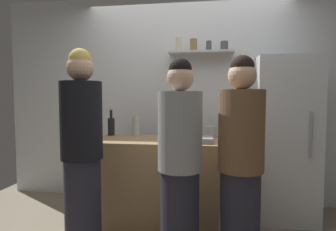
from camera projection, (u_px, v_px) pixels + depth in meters
back_wall_assembly at (187, 99)px, 3.46m from camera, size 4.80×0.32×2.60m
refrigerator at (283, 139)px, 2.94m from camera, size 0.63×0.62×1.74m
counter at (168, 181)px, 2.83m from camera, size 1.54×0.64×0.88m
baking_pan at (195, 140)px, 2.63m from camera, size 0.34×0.24×0.05m
utensil_holder at (211, 132)px, 2.96m from camera, size 0.12×0.12×0.21m
wine_bottle_amber_glass at (177, 126)px, 2.91m from camera, size 0.07×0.07×0.33m
wine_bottle_dark_glass at (111, 126)px, 3.12m from camera, size 0.08×0.08×0.31m
water_bottle_plastic at (136, 126)px, 3.10m from camera, size 0.09×0.09×0.24m
person_grey_hoodie at (180, 166)px, 2.08m from camera, size 0.34×0.34×1.61m
person_blonde at (82, 153)px, 2.25m from camera, size 0.34×0.34×1.72m
person_brown_jacket at (241, 166)px, 2.03m from camera, size 0.34×0.34×1.63m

